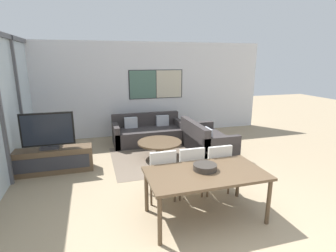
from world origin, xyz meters
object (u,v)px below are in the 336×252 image
(coffee_table, at_px, (160,146))
(fruit_bowl, at_px, (205,167))
(television, at_px, (48,131))
(sofa_main, at_px, (148,133))
(tv_console, at_px, (51,161))
(dining_chair_left, at_px, (161,172))
(sofa_side, at_px, (205,142))
(dining_chair_right, at_px, (216,166))
(dining_chair_centre, at_px, (189,169))
(dining_table, at_px, (206,177))

(coffee_table, xyz_separation_m, fruit_bowl, (0.05, -2.44, 0.46))
(television, distance_m, sofa_main, 2.84)
(sofa_main, relative_size, fruit_bowl, 5.60)
(tv_console, relative_size, dining_chair_left, 1.84)
(dining_chair_left, bearing_deg, sofa_main, 81.79)
(sofa_main, bearing_deg, coffee_table, -90.00)
(sofa_side, bearing_deg, coffee_table, 94.76)
(coffee_table, bearing_deg, tv_console, -176.59)
(dining_chair_right, bearing_deg, dining_chair_left, 179.10)
(sofa_side, distance_m, dining_chair_right, 2.11)
(tv_console, distance_m, coffee_table, 2.37)
(sofa_main, xyz_separation_m, dining_chair_right, (0.52, -3.19, 0.23))
(tv_console, relative_size, sofa_side, 1.04)
(fruit_bowl, bearing_deg, dining_chair_centre, 91.80)
(sofa_main, distance_m, sofa_side, 1.72)
(television, relative_size, fruit_bowl, 2.92)
(sofa_main, bearing_deg, sofa_side, -44.97)
(sofa_main, height_order, dining_chair_centre, dining_chair_centre)
(sofa_main, height_order, dining_chair_right, dining_chair_right)
(tv_console, distance_m, dining_chair_left, 2.58)
(fruit_bowl, bearing_deg, coffee_table, 91.19)
(coffee_table, bearing_deg, fruit_bowl, -88.81)
(dining_chair_centre, height_order, dining_chair_right, same)
(dining_table, bearing_deg, tv_console, 135.22)
(television, height_order, coffee_table, television)
(sofa_side, height_order, dining_table, sofa_side)
(dining_table, bearing_deg, sofa_side, 65.65)
(sofa_side, xyz_separation_m, coffee_table, (-1.22, -0.10, 0.05))
(television, relative_size, dining_chair_left, 1.13)
(dining_table, xyz_separation_m, dining_chair_centre, (0.00, 0.67, -0.15))
(sofa_side, distance_m, coffee_table, 1.22)
(dining_chair_centre, xyz_separation_m, fruit_bowl, (0.02, -0.59, 0.27))
(tv_console, height_order, sofa_side, sofa_side)
(sofa_main, bearing_deg, dining_table, -89.52)
(television, xyz_separation_m, dining_table, (2.40, -2.38, -0.23))
(sofa_main, bearing_deg, fruit_bowl, -89.22)
(television, xyz_separation_m, coffee_table, (2.36, 0.14, -0.58))
(tv_console, distance_m, sofa_side, 3.59)
(television, xyz_separation_m, fruit_bowl, (2.41, -2.30, -0.11))
(dining_chair_right, relative_size, fruit_bowl, 2.59)
(television, distance_m, dining_chair_centre, 2.97)
(tv_console, relative_size, dining_chair_right, 1.84)
(dining_chair_centre, relative_size, fruit_bowl, 2.59)
(tv_console, distance_m, dining_table, 3.40)
(coffee_table, relative_size, dining_chair_right, 1.15)
(dining_chair_right, bearing_deg, sofa_main, 99.31)
(tv_console, bearing_deg, dining_table, -44.78)
(dining_chair_left, distance_m, dining_chair_centre, 0.49)
(coffee_table, distance_m, dining_chair_left, 1.92)
(television, relative_size, dining_table, 0.59)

